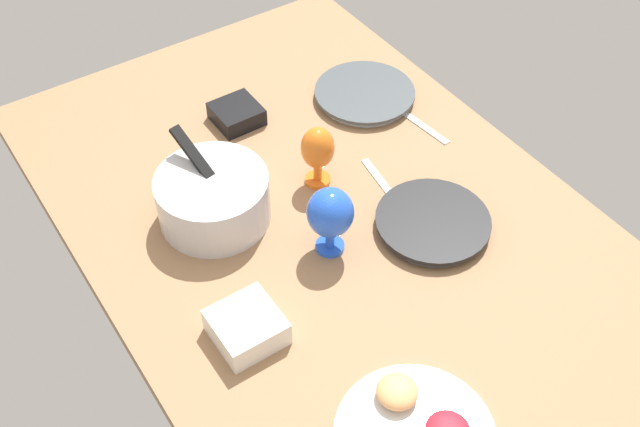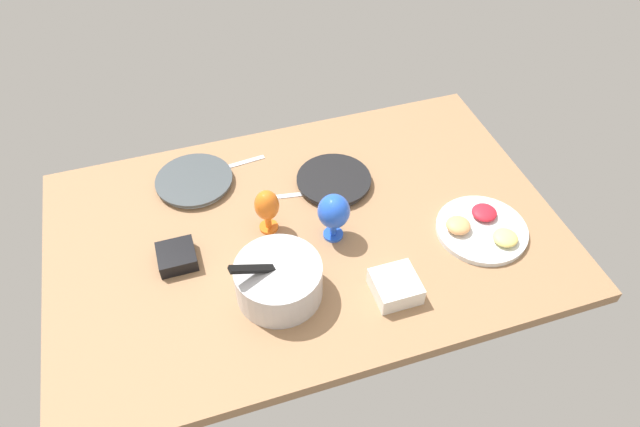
% 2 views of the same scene
% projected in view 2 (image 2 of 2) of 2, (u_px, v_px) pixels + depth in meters
% --- Properties ---
extents(ground_plane, '(1.60, 1.04, 0.04)m').
position_uv_depth(ground_plane, '(306.00, 233.00, 1.86)').
color(ground_plane, '#99704C').
extents(dinner_plate_left, '(0.25, 0.25, 0.03)m').
position_uv_depth(dinner_plate_left, '(334.00, 181.00, 1.98)').
color(dinner_plate_left, '#4C4C51').
rests_on(dinner_plate_left, ground_plane).
extents(dinner_plate_right, '(0.26, 0.26, 0.02)m').
position_uv_depth(dinner_plate_right, '(194.00, 181.00, 1.98)').
color(dinner_plate_right, silver).
rests_on(dinner_plate_right, ground_plane).
extents(mixing_bowl, '(0.26, 0.25, 0.18)m').
position_uv_depth(mixing_bowl, '(278.00, 279.00, 1.63)').
color(mixing_bowl, silver).
rests_on(mixing_bowl, ground_plane).
extents(fruit_platter, '(0.29, 0.29, 0.05)m').
position_uv_depth(fruit_platter, '(481.00, 228.00, 1.82)').
color(fruit_platter, silver).
rests_on(fruit_platter, ground_plane).
extents(hurricane_glass_orange, '(0.08, 0.08, 0.16)m').
position_uv_depth(hurricane_glass_orange, '(267.00, 207.00, 1.78)').
color(hurricane_glass_orange, orange).
rests_on(hurricane_glass_orange, ground_plane).
extents(hurricane_glass_blue, '(0.10, 0.10, 0.17)m').
position_uv_depth(hurricane_glass_blue, '(334.00, 212.00, 1.75)').
color(hurricane_glass_blue, blue).
rests_on(hurricane_glass_blue, ground_plane).
extents(square_bowl_black, '(0.11, 0.11, 0.05)m').
position_uv_depth(square_bowl_black, '(177.00, 256.00, 1.73)').
color(square_bowl_black, black).
rests_on(square_bowl_black, ground_plane).
extents(square_bowl_white, '(0.13, 0.13, 0.06)m').
position_uv_depth(square_bowl_white, '(396.00, 286.00, 1.65)').
color(square_bowl_white, white).
rests_on(square_bowl_white, ground_plane).
extents(fork_by_left_plate, '(0.18, 0.04, 0.01)m').
position_uv_depth(fork_by_left_plate, '(286.00, 196.00, 1.94)').
color(fork_by_left_plate, silver).
rests_on(fork_by_left_plate, ground_plane).
extents(fork_by_right_plate, '(0.18, 0.04, 0.01)m').
position_uv_depth(fork_by_right_plate, '(240.00, 163.00, 2.06)').
color(fork_by_right_plate, silver).
rests_on(fork_by_right_plate, ground_plane).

